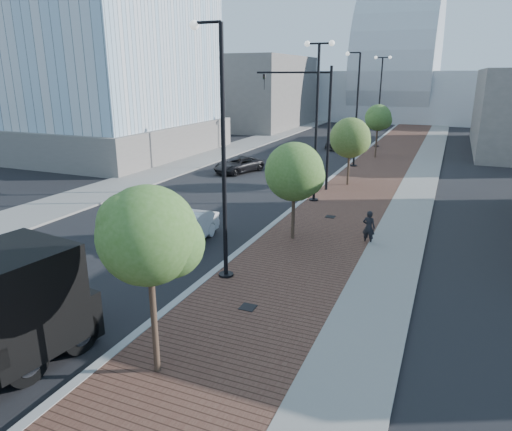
% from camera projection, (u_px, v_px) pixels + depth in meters
% --- Properties ---
extents(sidewalk, '(7.00, 140.00, 0.12)m').
position_uv_depth(sidewalk, '(397.00, 158.00, 43.05)').
color(sidewalk, '#4C2D23').
rests_on(sidewalk, ground).
extents(concrete_strip, '(2.40, 140.00, 0.13)m').
position_uv_depth(concrete_strip, '(428.00, 160.00, 42.04)').
color(concrete_strip, slate).
rests_on(concrete_strip, ground).
extents(curb, '(0.30, 140.00, 0.14)m').
position_uv_depth(curb, '(360.00, 155.00, 44.34)').
color(curb, gray).
rests_on(curb, ground).
extents(west_sidewalk, '(4.00, 140.00, 0.12)m').
position_uv_depth(west_sidewalk, '(237.00, 147.00, 49.18)').
color(west_sidewalk, slate).
rests_on(west_sidewalk, ground).
extents(white_sedan, '(1.75, 4.41, 1.43)m').
position_uv_depth(white_sedan, '(185.00, 229.00, 21.10)').
color(white_sedan, silver).
rests_on(white_sedan, ground).
extents(dark_car_mid, '(3.36, 4.79, 1.21)m').
position_uv_depth(dark_car_mid, '(239.00, 165.00, 36.71)').
color(dark_car_mid, black).
rests_on(dark_car_mid, ground).
extents(dark_car_far, '(3.75, 5.52, 1.48)m').
position_uv_depth(dark_car_far, '(344.00, 142.00, 48.44)').
color(dark_car_far, black).
rests_on(dark_car_far, ground).
extents(pedestrian, '(0.62, 0.45, 1.58)m').
position_uv_depth(pedestrian, '(369.00, 227.00, 21.08)').
color(pedestrian, black).
rests_on(pedestrian, ground).
extents(streetlight_1, '(1.44, 0.56, 9.21)m').
position_uv_depth(streetlight_1, '(221.00, 166.00, 16.48)').
color(streetlight_1, black).
rests_on(streetlight_1, ground).
extents(streetlight_2, '(1.72, 0.56, 9.28)m').
position_uv_depth(streetlight_2, '(316.00, 122.00, 26.87)').
color(streetlight_2, black).
rests_on(streetlight_2, ground).
extents(streetlight_3, '(1.44, 0.56, 9.21)m').
position_uv_depth(streetlight_3, '(355.00, 115.00, 37.63)').
color(streetlight_3, black).
rests_on(streetlight_3, ground).
extents(streetlight_4, '(1.72, 0.56, 9.28)m').
position_uv_depth(streetlight_4, '(380.00, 101.00, 48.02)').
color(streetlight_4, black).
rests_on(streetlight_4, ground).
extents(traffic_mast, '(5.09, 0.20, 8.00)m').
position_uv_depth(traffic_mast, '(316.00, 115.00, 29.80)').
color(traffic_mast, black).
rests_on(traffic_mast, ground).
extents(tree_0, '(2.46, 2.42, 5.04)m').
position_uv_depth(tree_0, '(150.00, 236.00, 10.94)').
color(tree_0, '#382619').
rests_on(tree_0, ground).
extents(tree_1, '(2.67, 2.67, 4.62)m').
position_uv_depth(tree_1, '(295.00, 172.00, 20.79)').
color(tree_1, '#382619').
rests_on(tree_1, ground).
extents(tree_2, '(2.73, 2.73, 4.73)m').
position_uv_depth(tree_2, '(351.00, 138.00, 31.34)').
color(tree_2, '#382619').
rests_on(tree_2, ground).
extents(tree_3, '(2.41, 2.36, 4.92)m').
position_uv_depth(tree_3, '(379.00, 118.00, 41.81)').
color(tree_3, '#382619').
rests_on(tree_3, ground).
extents(tower_podium, '(19.00, 19.00, 3.00)m').
position_uv_depth(tower_podium, '(102.00, 137.00, 45.80)').
color(tower_podium, '#67625D').
rests_on(tower_podium, ground).
extents(convention_center, '(50.00, 30.00, 50.00)m').
position_uv_depth(convention_center, '(399.00, 83.00, 83.01)').
color(convention_center, '#A8ADB2').
rests_on(convention_center, ground).
extents(commercial_block_nw, '(14.00, 20.00, 10.00)m').
position_uv_depth(commercial_block_nw, '(251.00, 92.00, 67.96)').
color(commercial_block_nw, '#5F5A55').
rests_on(commercial_block_nw, ground).
extents(utility_cover_1, '(0.50, 0.50, 0.02)m').
position_uv_depth(utility_cover_1, '(248.00, 307.00, 15.24)').
color(utility_cover_1, black).
rests_on(utility_cover_1, sidewalk).
extents(utility_cover_2, '(0.50, 0.50, 0.02)m').
position_uv_depth(utility_cover_2, '(330.00, 217.00, 24.93)').
color(utility_cover_2, black).
rests_on(utility_cover_2, sidewalk).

